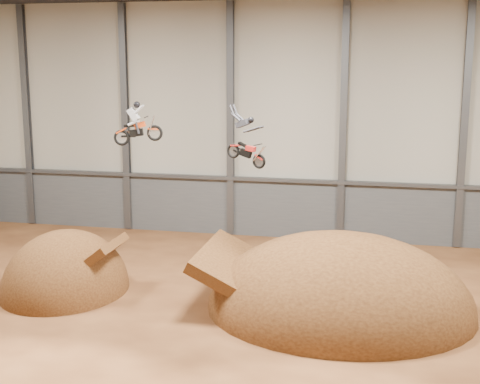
# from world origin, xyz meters

# --- Properties ---
(floor) EXTENTS (40.00, 40.00, 0.00)m
(floor) POSITION_xyz_m (0.00, 0.00, 0.00)
(floor) COLOR #512B15
(floor) RESTS_ON ground
(back_wall) EXTENTS (40.00, 0.10, 14.00)m
(back_wall) POSITION_xyz_m (0.00, 15.00, 7.00)
(back_wall) COLOR #AEA99A
(back_wall) RESTS_ON ground
(lower_band_back) EXTENTS (39.80, 0.18, 3.50)m
(lower_band_back) POSITION_xyz_m (0.00, 14.90, 1.75)
(lower_band_back) COLOR #4D5054
(lower_band_back) RESTS_ON ground
(steel_rail) EXTENTS (39.80, 0.35, 0.20)m
(steel_rail) POSITION_xyz_m (0.00, 14.75, 3.55)
(steel_rail) COLOR #47494F
(steel_rail) RESTS_ON lower_band_back
(steel_column_0) EXTENTS (0.40, 0.36, 13.90)m
(steel_column_0) POSITION_xyz_m (-16.67, 14.80, 7.00)
(steel_column_0) COLOR #47494F
(steel_column_0) RESTS_ON ground
(steel_column_1) EXTENTS (0.40, 0.36, 13.90)m
(steel_column_1) POSITION_xyz_m (-10.00, 14.80, 7.00)
(steel_column_1) COLOR #47494F
(steel_column_1) RESTS_ON ground
(steel_column_2) EXTENTS (0.40, 0.36, 13.90)m
(steel_column_2) POSITION_xyz_m (-3.33, 14.80, 7.00)
(steel_column_2) COLOR #47494F
(steel_column_2) RESTS_ON ground
(steel_column_3) EXTENTS (0.40, 0.36, 13.90)m
(steel_column_3) POSITION_xyz_m (3.33, 14.80, 7.00)
(steel_column_3) COLOR #47494F
(steel_column_3) RESTS_ON ground
(steel_column_4) EXTENTS (0.40, 0.36, 13.90)m
(steel_column_4) POSITION_xyz_m (10.00, 14.80, 7.00)
(steel_column_4) COLOR #47494F
(steel_column_4) RESTS_ON ground
(takeoff_ramp) EXTENTS (5.73, 6.62, 5.73)m
(takeoff_ramp) POSITION_xyz_m (-8.63, 3.30, 0.00)
(takeoff_ramp) COLOR #3E220F
(takeoff_ramp) RESTS_ON ground
(landing_ramp) EXTENTS (11.48, 10.16, 6.63)m
(landing_ramp) POSITION_xyz_m (4.05, 3.57, 0.00)
(landing_ramp) COLOR #3E220F
(landing_ramp) RESTS_ON ground
(fmx_rider_a) EXTENTS (2.70, 1.23, 2.41)m
(fmx_rider_a) POSITION_xyz_m (-5.54, 5.33, 7.84)
(fmx_rider_a) COLOR #D94514
(fmx_rider_b) EXTENTS (3.17, 1.83, 2.84)m
(fmx_rider_b) POSITION_xyz_m (-0.20, 3.80, 7.39)
(fmx_rider_b) COLOR red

